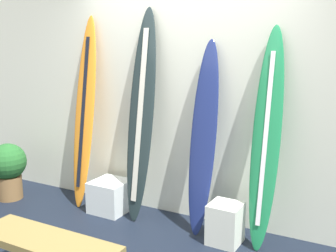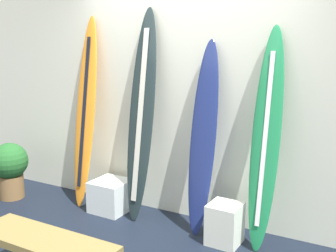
{
  "view_description": "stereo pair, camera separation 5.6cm",
  "coord_description": "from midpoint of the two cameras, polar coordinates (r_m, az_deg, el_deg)",
  "views": [
    {
      "loc": [
        1.75,
        -2.46,
        1.8
      ],
      "look_at": [
        -0.06,
        0.95,
        1.04
      ],
      "focal_mm": 41.73,
      "sensor_mm": 36.0,
      "label": 1
    },
    {
      "loc": [
        1.8,
        -2.43,
        1.8
      ],
      "look_at": [
        -0.06,
        0.95,
        1.04
      ],
      "focal_mm": 41.73,
      "sensor_mm": 36.0,
      "label": 2
    }
  ],
  "objects": [
    {
      "name": "bench",
      "position": [
        3.13,
        -17.87,
        -16.25
      ],
      "size": [
        1.17,
        0.36,
        0.44
      ],
      "color": "olive",
      "rests_on": "ground"
    },
    {
      "name": "surfboard_navy",
      "position": [
        3.81,
        4.75,
        -2.04
      ],
      "size": [
        0.27,
        0.38,
        1.9
      ],
      "color": "navy",
      "rests_on": "ground"
    },
    {
      "name": "wall_back",
      "position": [
        4.16,
        2.65,
        5.64
      ],
      "size": [
        7.2,
        0.2,
        2.8
      ],
      "primitive_type": "cube",
      "color": "silver",
      "rests_on": "ground"
    },
    {
      "name": "surfboard_charcoal",
      "position": [
        4.1,
        -4.34,
        1.36
      ],
      "size": [
        0.29,
        0.43,
        2.24
      ],
      "color": "#1D2A2B",
      "rests_on": "ground"
    },
    {
      "name": "display_block_left",
      "position": [
        4.51,
        -8.74,
        -10.07
      ],
      "size": [
        0.4,
        0.4,
        0.35
      ],
      "color": "white",
      "rests_on": "ground"
    },
    {
      "name": "surfboard_sunset",
      "position": [
        4.56,
        -12.43,
        1.74
      ],
      "size": [
        0.27,
        0.41,
        2.18
      ],
      "color": "orange",
      "rests_on": "ground"
    },
    {
      "name": "surfboard_emerald",
      "position": [
        3.61,
        13.72,
        -2.02
      ],
      "size": [
        0.26,
        0.44,
        2.02
      ],
      "color": "#1D7F49",
      "rests_on": "ground"
    },
    {
      "name": "potted_plant",
      "position": [
        5.13,
        -22.59,
        -5.6
      ],
      "size": [
        0.44,
        0.44,
        0.69
      ],
      "color": "brown",
      "rests_on": "ground"
    },
    {
      "name": "display_block_center",
      "position": [
        3.81,
        7.94,
        -13.91
      ],
      "size": [
        0.3,
        0.3,
        0.39
      ],
      "color": "white",
      "rests_on": "ground"
    }
  ]
}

